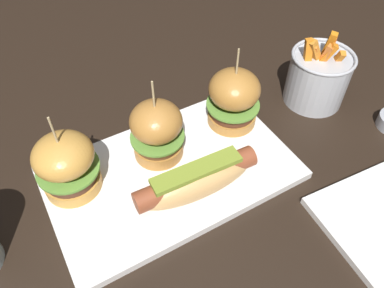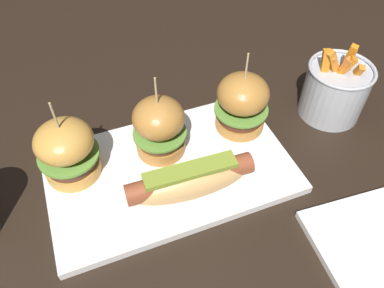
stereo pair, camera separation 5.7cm
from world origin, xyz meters
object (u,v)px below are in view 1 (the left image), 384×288
at_px(platter_main, 171,173).
at_px(slider_center, 158,130).
at_px(slider_left, 66,165).
at_px(slider_right, 234,98).
at_px(hot_dog, 197,180).
at_px(fries_bucket, 318,77).

xyz_separation_m(platter_main, slider_center, (0.00, 0.04, 0.06)).
bearing_deg(slider_left, platter_main, -18.55).
relative_size(slider_center, slider_right, 0.99).
bearing_deg(platter_main, hot_dog, -75.52).
relative_size(platter_main, slider_left, 2.67).
bearing_deg(fries_bucket, platter_main, -174.61).
distance_m(hot_dog, fries_bucket, 0.32).
height_order(hot_dog, slider_right, slider_right).
bearing_deg(slider_left, slider_right, -0.32).
bearing_deg(slider_left, hot_dog, -33.32).
distance_m(slider_left, slider_right, 0.28).
xyz_separation_m(hot_dog, slider_right, (0.13, 0.10, 0.02)).
bearing_deg(fries_bucket, slider_center, 177.79).
xyz_separation_m(slider_left, fries_bucket, (0.46, -0.02, -0.01)).
bearing_deg(slider_right, fries_bucket, -5.02).
bearing_deg(fries_bucket, slider_left, 177.88).
xyz_separation_m(platter_main, hot_dog, (0.01, -0.05, 0.04)).
distance_m(hot_dog, slider_right, 0.17).
distance_m(slider_left, slider_center, 0.14).
height_order(platter_main, hot_dog, hot_dog).
xyz_separation_m(hot_dog, slider_left, (-0.15, 0.10, 0.02)).
relative_size(platter_main, slider_center, 2.60).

